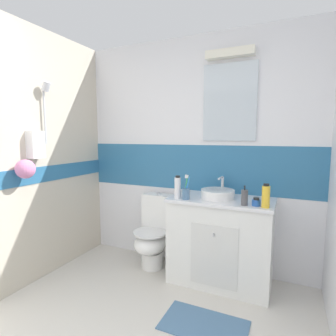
{
  "coord_description": "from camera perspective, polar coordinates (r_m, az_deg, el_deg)",
  "views": [
    {
      "loc": [
        0.98,
        -0.4,
        1.45
      ],
      "look_at": [
        -0.14,
        2.04,
        1.13
      ],
      "focal_mm": 28.89,
      "sensor_mm": 36.0,
      "label": 1
    }
  ],
  "objects": [
    {
      "name": "wall_back_tiled",
      "position": [
        3.01,
        5.79,
        3.19
      ],
      "size": [
        3.2,
        0.2,
        2.5
      ],
      "color": "white",
      "rests_on": "ground_plane"
    },
    {
      "name": "vanity_cabinet",
      "position": [
        2.8,
        11.03,
        -14.74
      ],
      "size": [
        0.98,
        0.54,
        0.85
      ],
      "color": "white",
      "rests_on": "ground_plane"
    },
    {
      "name": "ground_plane",
      "position": [
        2.38,
        -6.28,
        -31.32
      ],
      "size": [
        3.2,
        3.48,
        0.04
      ],
      "primitive_type": "cube",
      "color": "beige"
    },
    {
      "name": "shampoo_bottle_tall",
      "position": [
        2.59,
        2.1,
        -4.14
      ],
      "size": [
        0.06,
        0.06,
        0.22
      ],
      "color": "white",
      "rests_on": "vanity_cabinet"
    },
    {
      "name": "toilet",
      "position": [
        3.09,
        -3.02,
        -13.65
      ],
      "size": [
        0.37,
        0.5,
        0.81
      ],
      "color": "white",
      "rests_on": "ground_plane"
    },
    {
      "name": "hair_gel_jar",
      "position": [
        2.46,
        18.1,
        -6.87
      ],
      "size": [
        0.07,
        0.07,
        0.07
      ],
      "color": "#2659B2",
      "rests_on": "vanity_cabinet"
    },
    {
      "name": "wall_left_shower_alcove",
      "position": [
        2.83,
        -30.77,
        1.81
      ],
      "size": [
        0.29,
        3.48,
        2.5
      ],
      "color": "beige",
      "rests_on": "ground_plane"
    },
    {
      "name": "bath_mat",
      "position": [
        2.41,
        7.61,
        -29.99
      ],
      "size": [
        0.65,
        0.38,
        0.01
      ],
      "primitive_type": "cube",
      "color": "#4C7299",
      "rests_on": "ground_plane"
    },
    {
      "name": "toothbrush_cup",
      "position": [
        2.57,
        3.82,
        -5.18
      ],
      "size": [
        0.07,
        0.07,
        0.24
      ],
      "color": "#4C7299",
      "rests_on": "vanity_cabinet"
    },
    {
      "name": "mouthwash_bottle",
      "position": [
        2.41,
        19.93,
        -5.61
      ],
      "size": [
        0.07,
        0.07,
        0.2
      ],
      "color": "yellow",
      "rests_on": "vanity_cabinet"
    },
    {
      "name": "sink_basin",
      "position": [
        2.67,
        10.45,
        -5.27
      ],
      "size": [
        0.32,
        0.37,
        0.19
      ],
      "color": "white",
      "rests_on": "vanity_cabinet"
    },
    {
      "name": "soap_dispenser",
      "position": [
        2.44,
        15.83,
        -5.99
      ],
      "size": [
        0.06,
        0.06,
        0.18
      ],
      "color": "#4C4C51",
      "rests_on": "vanity_cabinet"
    }
  ]
}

